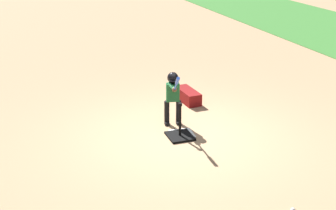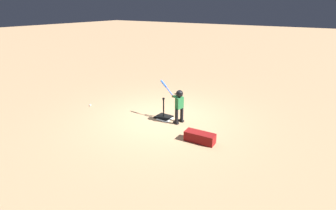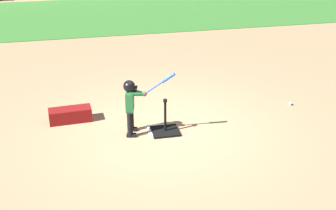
{
  "view_description": "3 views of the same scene",
  "coord_description": "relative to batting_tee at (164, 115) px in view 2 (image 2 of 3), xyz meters",
  "views": [
    {
      "loc": [
        7.61,
        -2.92,
        3.77
      ],
      "look_at": [
        -0.21,
        -0.25,
        0.61
      ],
      "focal_mm": 50.0,
      "sensor_mm": 36.0,
      "label": 1
    },
    {
      "loc": [
        -4.56,
        6.59,
        3.52
      ],
      "look_at": [
        -0.34,
        0.16,
        0.59
      ],
      "focal_mm": 28.0,
      "sensor_mm": 36.0,
      "label": 2
    },
    {
      "loc": [
        -1.59,
        -7.82,
        4.35
      ],
      "look_at": [
        -0.0,
        -0.28,
        0.67
      ],
      "focal_mm": 50.0,
      "sensor_mm": 36.0,
      "label": 3
    }
  ],
  "objects": [
    {
      "name": "batting_tee",
      "position": [
        0.0,
        0.0,
        0.0
      ],
      "size": [
        0.52,
        0.47,
        0.7
      ],
      "color": "black",
      "rests_on": "ground_plane"
    },
    {
      "name": "batter_child",
      "position": [
        -0.62,
        0.07,
        0.62
      ],
      "size": [
        0.95,
        0.4,
        1.26
      ],
      "color": "black",
      "rests_on": "ground_plane"
    },
    {
      "name": "home_plate",
      "position": [
        -0.11,
        0.09,
        -0.07
      ],
      "size": [
        0.47,
        0.47,
        0.02
      ],
      "primitive_type": "cube",
      "rotation": [
        0.0,
        0.0,
        -0.08
      ],
      "color": "white",
      "rests_on": "ground_plane"
    },
    {
      "name": "ground_plane",
      "position": [
        0.01,
        0.07,
        -0.08
      ],
      "size": [
        90.0,
        90.0,
        0.0
      ],
      "primitive_type": "plane",
      "color": "tan"
    },
    {
      "name": "baseball",
      "position": [
        2.89,
        0.63,
        -0.04
      ],
      "size": [
        0.07,
        0.07,
        0.07
      ],
      "primitive_type": "sphere",
      "color": "white",
      "rests_on": "ground_plane"
    },
    {
      "name": "equipment_bag",
      "position": [
        -1.77,
        0.84,
        0.06
      ],
      "size": [
        0.86,
        0.38,
        0.28
      ],
      "primitive_type": "cube",
      "rotation": [
        0.0,
        0.0,
        0.07
      ],
      "color": "maroon",
      "rests_on": "ground_plane"
    }
  ]
}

